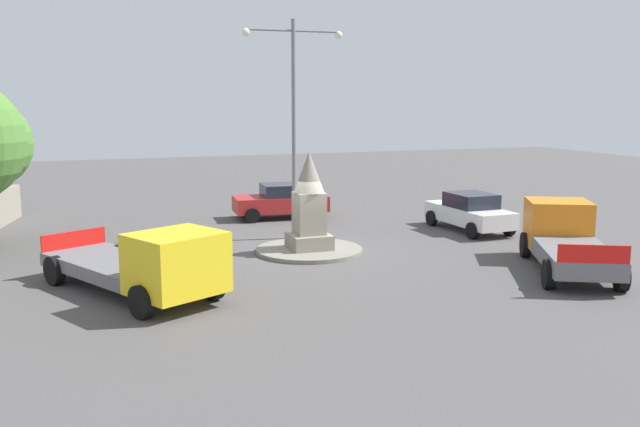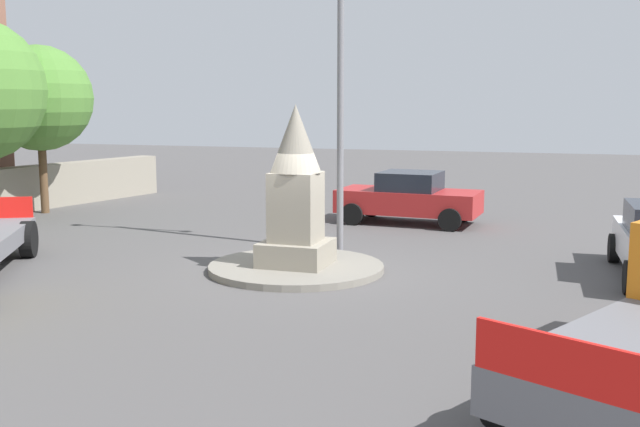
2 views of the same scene
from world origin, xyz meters
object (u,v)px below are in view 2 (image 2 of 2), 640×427
monument (296,191)px  car_red_waiting (409,197)px  streetlamp (341,42)px  tree_mid_cluster (39,98)px

monument → car_red_waiting: (-1.02, -6.94, -0.94)m
streetlamp → car_red_waiting: size_ratio=1.93×
streetlamp → tree_mid_cluster: size_ratio=1.53×
car_red_waiting → tree_mid_cluster: bearing=7.4°
monument → tree_mid_cluster: size_ratio=0.63×
streetlamp → car_red_waiting: 6.17m
monument → tree_mid_cluster: tree_mid_cluster is taller
tree_mid_cluster → car_red_waiting: bearing=-172.6°
car_red_waiting → monument: bearing=81.6°
car_red_waiting → streetlamp: bearing=80.1°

